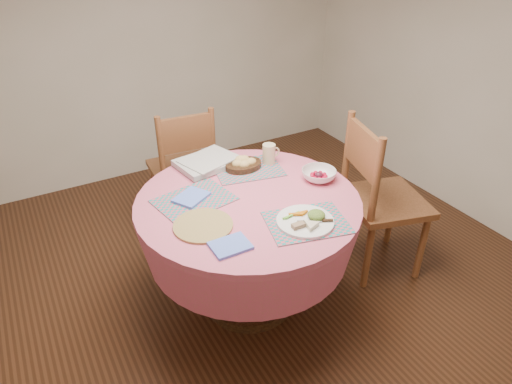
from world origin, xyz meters
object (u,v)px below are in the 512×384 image
at_px(chair_right, 378,196).
at_px(fruit_bowl, 319,175).
at_px(wicker_trivet, 203,225).
at_px(dinner_plate, 307,220).
at_px(bread_bowl, 243,163).
at_px(dining_table, 248,228).
at_px(chair_back, 184,166).
at_px(latte_mug, 269,154).

height_order(chair_right, fruit_bowl, chair_right).
height_order(wicker_trivet, dinner_plate, dinner_plate).
bearing_deg(chair_right, bread_bowl, 76.35).
distance_m(dining_table, chair_back, 0.98).
xyz_separation_m(dining_table, fruit_bowl, (0.46, -0.01, 0.23)).
relative_size(wicker_trivet, bread_bowl, 1.30).
bearing_deg(fruit_bowl, dinner_plate, -133.57).
bearing_deg(dinner_plate, fruit_bowl, 46.43).
distance_m(chair_right, fruit_bowl, 0.49).
distance_m(dining_table, chair_right, 0.90).
xyz_separation_m(dining_table, chair_right, (0.89, -0.10, -0.00)).
bearing_deg(bread_bowl, chair_right, -29.23).
xyz_separation_m(chair_right, fruit_bowl, (-0.43, 0.08, 0.23)).
bearing_deg(bread_bowl, wicker_trivet, -136.68).
height_order(chair_right, latte_mug, chair_right).
xyz_separation_m(chair_right, chair_back, (-0.90, 1.07, -0.05)).
distance_m(chair_right, chair_back, 1.40).
xyz_separation_m(chair_right, latte_mug, (-0.57, 0.40, 0.27)).
bearing_deg(fruit_bowl, latte_mug, 114.50).
bearing_deg(chair_right, dinner_plate, 124.21).
height_order(bread_bowl, fruit_bowl, bread_bowl).
bearing_deg(latte_mug, wicker_trivet, -146.57).
relative_size(dining_table, chair_back, 1.28).
relative_size(dining_table, dinner_plate, 4.26).
bearing_deg(latte_mug, dinner_plate, -104.74).
relative_size(dining_table, fruit_bowl, 4.92).
relative_size(chair_right, fruit_bowl, 4.20).
distance_m(dining_table, wicker_trivet, 0.39).
xyz_separation_m(dinner_plate, fruit_bowl, (0.32, 0.33, 0.01)).
relative_size(chair_back, bread_bowl, 4.22).
bearing_deg(bread_bowl, dinner_plate, -89.83).
xyz_separation_m(bread_bowl, latte_mug, (0.17, -0.02, 0.03)).
relative_size(chair_back, latte_mug, 7.93).
bearing_deg(chair_right, wicker_trivet, 106.41).
relative_size(chair_back, fruit_bowl, 3.85).
distance_m(bread_bowl, latte_mug, 0.18).
height_order(chair_back, dinner_plate, chair_back).
relative_size(dining_table, chair_right, 1.17).
distance_m(dining_table, fruit_bowl, 0.52).
height_order(dining_table, fruit_bowl, fruit_bowl).
xyz_separation_m(chair_back, bread_bowl, (0.15, -0.65, 0.28)).
distance_m(latte_mug, fruit_bowl, 0.35).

